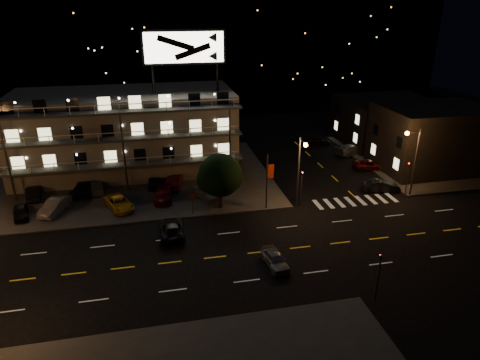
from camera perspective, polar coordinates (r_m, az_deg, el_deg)
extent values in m
plane|color=black|center=(39.15, -0.41, -9.94)|extent=(140.00, 140.00, 0.00)
cube|color=#373735|center=(56.87, -18.58, -0.27)|extent=(44.00, 24.00, 0.15)
cube|color=#373735|center=(67.21, 21.79, 2.78)|extent=(16.00, 24.00, 0.15)
cube|color=gray|center=(58.67, -14.94, 5.98)|extent=(28.00, 12.00, 10.00)
cube|color=gray|center=(57.45, -15.47, 10.99)|extent=(28.00, 12.00, 0.50)
cube|color=#373735|center=(52.69, -14.98, 1.96)|extent=(28.00, 1.80, 0.25)
cube|color=#373735|center=(51.68, -15.33, 5.28)|extent=(28.00, 1.80, 0.25)
cube|color=#373735|center=(50.86, -15.70, 8.71)|extent=(28.00, 1.80, 0.25)
cylinder|color=black|center=(55.03, -11.52, 12.98)|extent=(0.36, 0.36, 3.50)
cylinder|color=black|center=(55.69, -3.06, 13.50)|extent=(0.36, 0.36, 3.50)
cube|color=black|center=(54.74, -7.47, 17.15)|extent=(10.20, 0.50, 4.20)
cube|color=white|center=(54.45, -7.44, 17.12)|extent=(9.60, 0.06, 3.60)
cube|color=black|center=(62.90, 24.27, 5.11)|extent=(14.00, 10.00, 8.50)
cube|color=black|center=(72.70, 18.82, 7.46)|extent=(14.00, 12.00, 7.00)
cube|color=black|center=(102.93, -8.67, 17.36)|extent=(120.00, 20.00, 24.00)
cylinder|color=#2D2D30|center=(46.57, 7.79, 0.92)|extent=(0.20, 0.20, 8.00)
cylinder|color=#2D2D30|center=(44.60, 8.39, 5.08)|extent=(0.12, 1.80, 0.12)
sphere|color=orange|center=(43.92, 8.73, 4.64)|extent=(0.44, 0.44, 0.44)
cylinder|color=#2D2D30|center=(52.79, 22.29, 2.03)|extent=(0.20, 0.20, 8.00)
cylinder|color=#2D2D30|center=(51.24, 22.16, 5.95)|extent=(1.80, 0.12, 0.12)
sphere|color=orange|center=(50.83, 21.39, 5.82)|extent=(0.44, 0.44, 0.44)
cylinder|color=#2D2D30|center=(47.76, 8.14, -1.40)|extent=(0.14, 0.14, 3.60)
imported|color=black|center=(46.88, 8.30, 1.17)|extent=(0.20, 0.16, 1.00)
sphere|color=#FF0C0C|center=(46.81, 8.34, 1.00)|extent=(0.14, 0.14, 0.14)
cylinder|color=#2D2D30|center=(34.38, 17.87, -12.74)|extent=(0.14, 0.14, 3.60)
imported|color=black|center=(33.15, 18.35, -9.48)|extent=(0.20, 0.16, 1.00)
sphere|color=#FF0C0C|center=(33.28, 18.23, -9.52)|extent=(0.14, 0.14, 0.14)
cylinder|color=#2D2D30|center=(53.43, 21.38, -0.14)|extent=(0.14, 0.14, 3.60)
imported|color=black|center=(52.64, 21.73, 2.17)|extent=(0.16, 0.20, 1.00)
sphere|color=#FF0C0C|center=(52.61, 21.61, 2.06)|extent=(0.14, 0.14, 0.14)
cylinder|color=#2D2D30|center=(45.96, 3.58, -0.29)|extent=(0.16, 0.16, 6.40)
cube|color=red|center=(45.62, 4.16, 1.14)|extent=(0.60, 0.04, 1.60)
cylinder|color=#2D2D30|center=(45.68, -6.29, -3.44)|extent=(0.08, 0.08, 2.20)
cylinder|color=red|center=(45.19, -6.34, -2.27)|extent=(0.91, 0.04, 0.91)
cylinder|color=black|center=(46.85, -2.62, -2.43)|extent=(0.45, 0.45, 2.18)
sphere|color=black|center=(45.76, -2.68, 0.66)|extent=(4.72, 4.72, 4.72)
sphere|color=black|center=(46.15, -4.08, 0.09)|extent=(2.91, 2.91, 2.91)
sphere|color=black|center=(45.72, -1.37, 0.17)|extent=(2.72, 2.72, 2.72)
imported|color=black|center=(50.37, -27.22, -3.83)|extent=(2.33, 3.85, 1.22)
imported|color=gray|center=(49.90, -23.46, -3.22)|extent=(3.12, 4.80, 1.50)
imported|color=gold|center=(48.55, -15.82, -2.95)|extent=(3.83, 5.21, 1.32)
imported|color=#5C0D0D|center=(49.66, -10.14, -1.76)|extent=(2.53, 5.04, 1.40)
imported|color=gray|center=(49.16, -4.49, -1.75)|extent=(3.15, 4.31, 1.37)
imported|color=black|center=(54.57, -25.86, -1.53)|extent=(2.21, 4.33, 1.36)
imported|color=black|center=(53.67, -20.02, -0.94)|extent=(3.01, 5.32, 1.40)
imported|color=gray|center=(53.73, -18.65, -0.82)|extent=(2.45, 4.49, 1.23)
imported|color=black|center=(53.16, -11.40, -0.26)|extent=(1.66, 3.78, 1.27)
imported|color=#5C0D0D|center=(52.58, -8.73, -0.21)|extent=(2.55, 4.70, 1.47)
imported|color=black|center=(53.90, 18.31, -0.76)|extent=(4.53, 2.32, 1.42)
imported|color=#5C0D0D|center=(60.83, 16.96, 1.99)|extent=(4.79, 2.76, 1.26)
imported|color=gray|center=(66.09, 14.55, 3.98)|extent=(5.41, 3.72, 1.46)
imported|color=black|center=(69.57, 10.48, 5.16)|extent=(3.85, 2.44, 1.22)
imported|color=gray|center=(37.48, 4.71, -10.47)|extent=(1.86, 3.95, 1.31)
imported|color=black|center=(42.41, -9.08, -6.40)|extent=(2.37, 4.99, 1.38)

